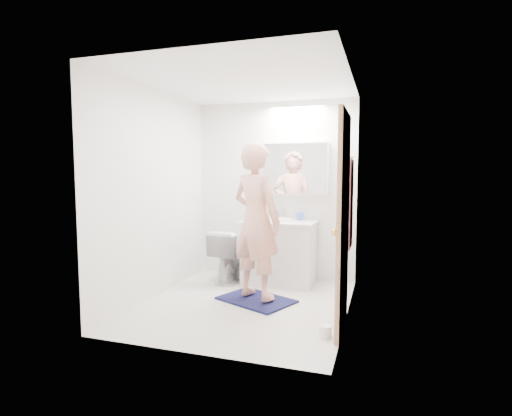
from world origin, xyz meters
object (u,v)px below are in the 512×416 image
at_px(vanity_cabinet, 279,253).
at_px(person, 256,221).
at_px(medicine_cabinet, 295,169).
at_px(toothbrush_cup, 300,216).
at_px(soap_bottle_a, 264,211).
at_px(toilet_paper_roll, 325,331).
at_px(toilet, 231,255).
at_px(soap_bottle_b, 273,213).

xyz_separation_m(vanity_cabinet, person, (-0.06, -0.81, 0.52)).
height_order(medicine_cabinet, toothbrush_cup, medicine_cabinet).
distance_m(soap_bottle_a, toilet_paper_roll, 2.20).
xyz_separation_m(vanity_cabinet, toilet_paper_roll, (0.83, -1.55, -0.34)).
xyz_separation_m(toilet, toilet_paper_roll, (1.46, -1.44, -0.30)).
bearing_deg(person, toilet_paper_roll, 164.01).
bearing_deg(vanity_cabinet, toothbrush_cup, 33.70).
xyz_separation_m(vanity_cabinet, toothbrush_cup, (0.24, 0.16, 0.48)).
relative_size(toilet, person, 0.40).
distance_m(medicine_cabinet, soap_bottle_a, 0.71).
distance_m(vanity_cabinet, toothbrush_cup, 0.56).
height_order(medicine_cabinet, toilet, medicine_cabinet).
bearing_deg(soap_bottle_a, soap_bottle_b, 13.33).
bearing_deg(vanity_cabinet, soap_bottle_a, 149.45).
relative_size(medicine_cabinet, soap_bottle_a, 4.18).
distance_m(toilet, soap_bottle_b, 0.81).
relative_size(toilet, soap_bottle_a, 3.31).
bearing_deg(vanity_cabinet, toilet, -169.67).
relative_size(soap_bottle_a, toilet_paper_roll, 1.91).
bearing_deg(medicine_cabinet, vanity_cabinet, -127.49).
relative_size(vanity_cabinet, person, 0.52).
bearing_deg(soap_bottle_b, soap_bottle_a, -166.67).
bearing_deg(toilet, person, 135.44).
distance_m(soap_bottle_b, toothbrush_cup, 0.37).
xyz_separation_m(vanity_cabinet, soap_bottle_a, (-0.25, 0.15, 0.54)).
relative_size(medicine_cabinet, soap_bottle_b, 4.94).
bearing_deg(toothbrush_cup, person, -107.07).
distance_m(medicine_cabinet, toothbrush_cup, 0.64).
xyz_separation_m(soap_bottle_a, toilet_paper_roll, (1.08, -1.70, -0.88)).
distance_m(toilet, soap_bottle_a, 0.74).
bearing_deg(toilet_paper_roll, soap_bottle_a, 122.44).
relative_size(vanity_cabinet, soap_bottle_a, 4.28).
relative_size(medicine_cabinet, toilet, 1.26).
bearing_deg(vanity_cabinet, person, -94.05).
height_order(medicine_cabinet, person, medicine_cabinet).
bearing_deg(toothbrush_cup, toilet_paper_roll, -71.06).
bearing_deg(vanity_cabinet, medicine_cabinet, 52.51).
bearing_deg(person, medicine_cabinet, -78.05).
bearing_deg(soap_bottle_a, toothbrush_cup, 1.16).
distance_m(vanity_cabinet, toilet, 0.64).
bearing_deg(medicine_cabinet, toilet, -157.70).
height_order(soap_bottle_a, toothbrush_cup, soap_bottle_a).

